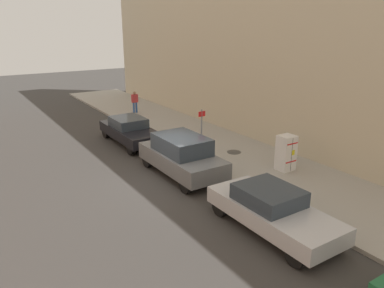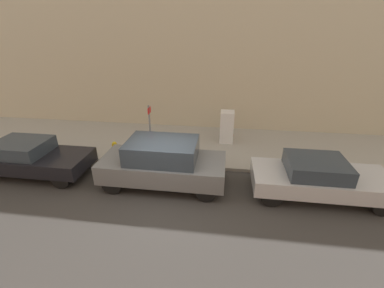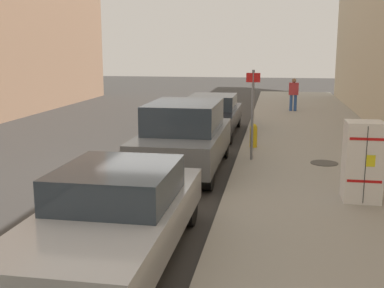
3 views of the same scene
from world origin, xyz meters
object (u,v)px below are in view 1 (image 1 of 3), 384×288
object	(u,v)px
fire_hydrant	(183,142)
parked_sedan_dark	(130,130)
parked_sedan_silver	(272,209)
discarded_refrigerator	(286,153)
parked_suv_gray	(182,155)
street_sign_post	(202,131)
pedestrian_walking_far	(135,101)

from	to	relation	value
fire_hydrant	parked_sedan_dark	bearing A→B (deg)	-60.26
fire_hydrant	parked_sedan_silver	size ratio (longest dim) A/B	0.16
discarded_refrigerator	parked_suv_gray	distance (m)	4.52
parked_sedan_dark	parked_sedan_silver	world-z (taller)	parked_sedan_dark
discarded_refrigerator	parked_sedan_dark	bearing A→B (deg)	-62.80
parked_sedan_silver	street_sign_post	bearing A→B (deg)	-104.58
parked_suv_gray	parked_sedan_silver	bearing A→B (deg)	90.00
fire_hydrant	parked_sedan_dark	distance (m)	3.27
fire_hydrant	parked_sedan_silver	bearing A→B (deg)	78.53
street_sign_post	parked_suv_gray	xyz separation A→B (m)	(1.64, 0.91, -0.58)
street_sign_post	parked_sedan_dark	bearing A→B (deg)	-69.86
street_sign_post	pedestrian_walking_far	distance (m)	10.62
parked_sedan_dark	parked_sedan_silver	size ratio (longest dim) A/B	1.03
discarded_refrigerator	parked_sedan_dark	world-z (taller)	discarded_refrigerator
parked_suv_gray	pedestrian_walking_far	bearing A→B (deg)	-105.02
street_sign_post	fire_hydrant	xyz separation A→B (m)	(0.03, -1.65, -0.97)
parked_suv_gray	discarded_refrigerator	bearing A→B (deg)	150.30
street_sign_post	parked_sedan_silver	size ratio (longest dim) A/B	0.53
discarded_refrigerator	parked_suv_gray	xyz separation A→B (m)	(3.92, -2.24, -0.02)
pedestrian_walking_far	discarded_refrigerator	bearing A→B (deg)	-146.91
discarded_refrigerator	fire_hydrant	size ratio (longest dim) A/B	2.19
fire_hydrant	pedestrian_walking_far	distance (m)	9.00
pedestrian_walking_far	parked_sedan_silver	bearing A→B (deg)	-160.82
parked_suv_gray	parked_sedan_silver	world-z (taller)	parked_suv_gray
fire_hydrant	parked_suv_gray	distance (m)	3.06
fire_hydrant	pedestrian_walking_far	xyz separation A→B (m)	(-1.45, -8.86, 0.50)
discarded_refrigerator	parked_sedan_dark	xyz separation A→B (m)	(3.92, -7.63, -0.19)
pedestrian_walking_far	parked_suv_gray	xyz separation A→B (m)	(3.07, 11.43, -0.11)
street_sign_post	pedestrian_walking_far	bearing A→B (deg)	-97.70
parked_sedan_silver	pedestrian_walking_far	bearing A→B (deg)	-100.32
parked_sedan_silver	fire_hydrant	bearing A→B (deg)	-101.47
discarded_refrigerator	fire_hydrant	world-z (taller)	discarded_refrigerator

